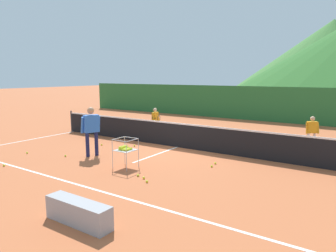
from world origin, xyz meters
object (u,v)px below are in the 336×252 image
(tennis_net, at_px, (177,135))
(tennis_ball_9, at_px, (27,153))
(student_0, at_px, (155,119))
(tennis_ball_0, at_px, (134,146))
(tennis_ball_1, at_px, (65,156))
(courtside_bench, at_px, (78,212))
(tennis_ball_8, at_px, (212,166))
(ball_cart, at_px, (125,149))
(tennis_ball_6, at_px, (4,165))
(tennis_ball_2, at_px, (215,163))
(tennis_ball_3, at_px, (144,178))
(student_1, at_px, (312,129))
(instructor, at_px, (91,127))
(tennis_ball_7, at_px, (138,175))
(tennis_ball_5, at_px, (147,181))
(tennis_ball_4, at_px, (102,145))

(tennis_net, bearing_deg, tennis_ball_9, -135.39)
(student_0, xyz_separation_m, tennis_ball_0, (0.71, -2.41, -0.75))
(tennis_ball_1, bearing_deg, courtside_bench, -35.48)
(tennis_ball_8, bearing_deg, ball_cart, -146.17)
(tennis_ball_6, bearing_deg, tennis_ball_2, 35.90)
(tennis_ball_3, relative_size, tennis_ball_9, 1.00)
(student_1, bearing_deg, student_0, -171.02)
(instructor, relative_size, tennis_ball_1, 25.39)
(courtside_bench, bearing_deg, tennis_ball_1, 144.52)
(ball_cart, distance_m, tennis_ball_7, 1.14)
(tennis_ball_8, bearing_deg, tennis_ball_0, 167.12)
(tennis_ball_9, bearing_deg, tennis_ball_3, 1.73)
(ball_cart, distance_m, tennis_ball_5, 1.68)
(tennis_ball_0, bearing_deg, tennis_ball_1, -110.62)
(tennis_ball_4, relative_size, tennis_ball_6, 1.00)
(tennis_net, height_order, courtside_bench, tennis_net)
(tennis_ball_0, bearing_deg, courtside_bench, -59.32)
(tennis_ball_1, bearing_deg, tennis_ball_7, -4.22)
(tennis_ball_2, relative_size, tennis_ball_6, 1.00)
(instructor, relative_size, courtside_bench, 1.15)
(tennis_ball_9, bearing_deg, ball_cart, 9.75)
(tennis_ball_0, bearing_deg, tennis_ball_5, -45.69)
(courtside_bench, bearing_deg, tennis_ball_6, 165.75)
(tennis_ball_2, bearing_deg, instructor, -160.20)
(tennis_ball_4, height_order, tennis_ball_6, same)
(tennis_ball_5, bearing_deg, tennis_ball_8, 69.99)
(tennis_ball_6, bearing_deg, instructor, 61.44)
(instructor, bearing_deg, tennis_ball_8, 14.89)
(tennis_ball_7, bearing_deg, student_0, 121.54)
(ball_cart, bearing_deg, student_1, 53.50)
(tennis_ball_0, distance_m, tennis_ball_1, 2.75)
(student_0, bearing_deg, ball_cart, -63.95)
(tennis_ball_7, bearing_deg, ball_cart, 152.09)
(tennis_net, height_order, tennis_ball_7, tennis_net)
(instructor, height_order, courtside_bench, instructor)
(instructor, bearing_deg, ball_cart, -11.81)
(tennis_ball_3, xyz_separation_m, tennis_ball_5, (0.26, -0.19, 0.00))
(tennis_ball_7, height_order, courtside_bench, courtside_bench)
(student_1, bearing_deg, tennis_ball_6, -133.73)
(tennis_net, distance_m, tennis_ball_0, 1.78)
(student_0, relative_size, tennis_ball_8, 19.08)
(tennis_ball_7, xyz_separation_m, courtside_bench, (0.85, -2.83, 0.20))
(tennis_net, relative_size, student_0, 9.78)
(tennis_ball_6, xyz_separation_m, courtside_bench, (4.95, -1.26, 0.20))
(student_0, xyz_separation_m, tennis_ball_8, (4.55, -3.29, -0.75))
(tennis_ball_2, xyz_separation_m, tennis_ball_8, (0.05, -0.37, 0.00))
(ball_cart, xyz_separation_m, tennis_ball_6, (-3.21, -2.04, -0.56))
(tennis_ball_1, height_order, tennis_ball_7, same)
(instructor, height_order, tennis_ball_7, instructor)
(ball_cart, bearing_deg, tennis_ball_6, -147.60)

